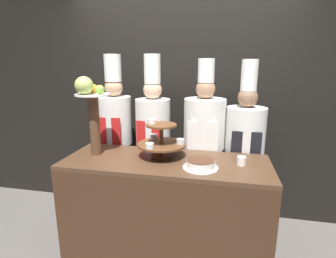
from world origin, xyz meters
TOP-DOWN VIEW (x-y plane):
  - wall_back at (0.00, 1.25)m, footprint 10.00×0.06m
  - buffet_counter at (0.00, 0.33)m, footprint 1.75×0.65m
  - tiered_stand at (-0.06, 0.40)m, footprint 0.43×0.43m
  - fruit_pedestal at (-0.66, 0.33)m, footprint 0.30×0.30m
  - cake_round at (0.31, 0.21)m, footprint 0.28×0.28m
  - cup_white at (0.62, 0.35)m, footprint 0.07×0.07m
  - chef_left at (-0.68, 0.87)m, footprint 0.35×0.35m
  - chef_center_left at (-0.25, 0.87)m, footprint 0.36×0.36m
  - chef_center_right at (0.28, 0.87)m, footprint 0.41×0.41m
  - chef_right at (0.69, 0.87)m, footprint 0.38×0.38m

SIDE VIEW (x-z plane):
  - buffet_counter at x=0.00m, z-range 0.00..0.95m
  - chef_right at x=0.69m, z-range 0.04..1.84m
  - chef_center_right at x=0.28m, z-range 0.07..1.88m
  - cake_round at x=0.31m, z-range 0.95..1.02m
  - cup_white at x=0.62m, z-range 0.95..1.03m
  - chef_center_left at x=-0.25m, z-range 0.07..1.92m
  - chef_left at x=-0.68m, z-range 0.08..1.93m
  - tiered_stand at x=-0.06m, z-range 0.94..1.27m
  - wall_back at x=0.00m, z-range 0.00..2.80m
  - fruit_pedestal at x=-0.66m, z-range 1.06..1.76m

